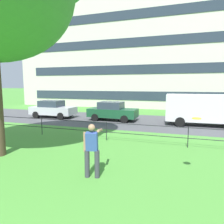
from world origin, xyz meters
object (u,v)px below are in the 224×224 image
(panel_van_right, at_px, (202,108))
(apartment_building_background, at_px, (129,49))
(car_silver_left, at_px, (53,109))
(person_thrower, at_px, (92,149))
(frisbee, at_px, (197,118))
(car_dark_green_center, at_px, (112,111))

(panel_van_right, bearing_deg, apartment_building_background, 122.08)
(car_silver_left, bearing_deg, person_thrower, -50.50)
(frisbee, xyz_separation_m, panel_van_right, (0.98, 9.57, -0.66))
(person_thrower, height_order, apartment_building_background, apartment_building_background)
(person_thrower, height_order, panel_van_right, panel_van_right)
(person_thrower, relative_size, car_dark_green_center, 0.43)
(apartment_building_background, bearing_deg, frisbee, -71.37)
(car_silver_left, bearing_deg, frisbee, -39.29)
(person_thrower, distance_m, car_silver_left, 13.18)
(car_dark_green_center, bearing_deg, frisbee, -58.59)
(car_silver_left, distance_m, panel_van_right, 12.44)
(frisbee, height_order, panel_van_right, panel_van_right)
(car_silver_left, height_order, panel_van_right, panel_van_right)
(person_thrower, bearing_deg, frisbee, 14.79)
(car_silver_left, bearing_deg, panel_van_right, 0.97)
(frisbee, distance_m, car_dark_green_center, 11.29)
(frisbee, xyz_separation_m, car_dark_green_center, (-5.85, 9.58, -1.16))
(panel_van_right, xyz_separation_m, apartment_building_background, (-9.11, 14.53, 6.90))
(person_thrower, xyz_separation_m, car_silver_left, (-8.38, 10.17, -0.15))
(frisbee, xyz_separation_m, car_silver_left, (-11.44, 9.36, -1.16))
(frisbee, height_order, apartment_building_background, apartment_building_background)
(car_silver_left, height_order, car_dark_green_center, same)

